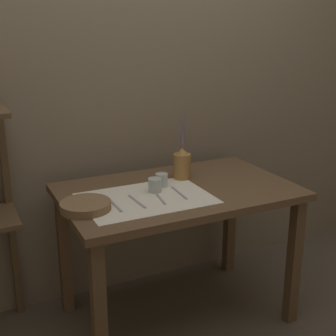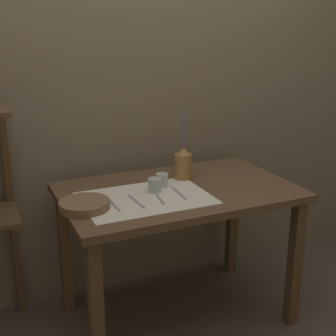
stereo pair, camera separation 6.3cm
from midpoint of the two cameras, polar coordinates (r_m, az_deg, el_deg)
name	(u,v)px [view 1 (the left image)]	position (r m, az deg, el deg)	size (l,w,h in m)	color
ground_plane	(177,314)	(2.81, 0.40, -17.41)	(12.00, 12.00, 0.00)	brown
stone_wall_back	(141,94)	(2.78, -4.02, 9.00)	(7.00, 0.06, 2.40)	#7A6B56
wooden_table	(177,207)	(2.49, 0.43, -4.79)	(1.22, 0.75, 0.77)	brown
linen_cloth	(146,198)	(2.32, -3.44, -3.70)	(0.63, 0.44, 0.00)	silver
pitcher_with_flowers	(182,164)	(2.58, 1.03, 0.46)	(0.09, 0.09, 0.39)	olive
wooden_bowl	(86,206)	(2.21, -10.82, -4.57)	(0.24, 0.24, 0.04)	brown
glass_tumbler_near	(155,185)	(2.39, -2.40, -2.08)	(0.07, 0.07, 0.07)	#B7C1BC
glass_tumbler_far	(162,180)	(2.47, -1.51, -1.45)	(0.07, 0.07, 0.07)	#B7C1BC
fork_outer	(115,205)	(2.24, -7.32, -4.47)	(0.01, 0.19, 0.00)	#939399
knife_center	(137,201)	(2.27, -4.61, -4.08)	(0.02, 0.19, 0.00)	#939399
spoon_outer	(156,193)	(2.37, -2.20, -3.08)	(0.05, 0.20, 0.02)	#939399
fork_inner	(179,193)	(2.38, 0.59, -3.04)	(0.02, 0.19, 0.00)	#939399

